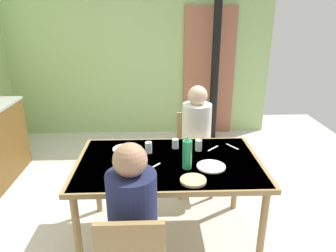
{
  "coord_description": "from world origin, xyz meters",
  "views": [
    {
      "loc": [
        0.32,
        -2.39,
        1.9
      ],
      "look_at": [
        0.41,
        0.03,
        1.0
      ],
      "focal_mm": 32.91,
      "sensor_mm": 36.0,
      "label": 1
    }
  ],
  "objects": [
    {
      "name": "drinking_glass_by_near_diner",
      "position": [
        0.48,
        0.13,
        0.8
      ],
      "size": [
        0.06,
        0.06,
        0.09
      ],
      "primitive_type": "cylinder",
      "color": "silver",
      "rests_on": "dining_table"
    },
    {
      "name": "cutlery_fork_far",
      "position": [
        1.0,
        0.14,
        0.76
      ],
      "size": [
        0.09,
        0.14,
        0.0
      ],
      "primitive_type": "cube",
      "rotation": [
        0.0,
        0.0,
        2.12
      ],
      "color": "silver",
      "rests_on": "dining_table"
    },
    {
      "name": "person_near_diner",
      "position": [
        0.17,
        -0.81,
        0.78
      ],
      "size": [
        0.3,
        0.37,
        0.77
      ],
      "color": "#162044",
      "rests_on": "ground_plane"
    },
    {
      "name": "stove_pipe_column",
      "position": [
        1.2,
        2.19,
        1.41
      ],
      "size": [
        0.12,
        0.12,
        2.81
      ],
      "primitive_type": "cylinder",
      "color": "black",
      "rests_on": "ground_plane"
    },
    {
      "name": "drinking_glass_by_far_diner",
      "position": [
        0.25,
        0.04,
        0.8
      ],
      "size": [
        0.06,
        0.06,
        0.1
      ],
      "primitive_type": "cylinder",
      "color": "silver",
      "rests_on": "dining_table"
    },
    {
      "name": "dinner_plate_near_left",
      "position": [
        0.74,
        -0.24,
        0.76
      ],
      "size": [
        0.23,
        0.23,
        0.01
      ],
      "primitive_type": "cylinder",
      "color": "white",
      "rests_on": "dining_table"
    },
    {
      "name": "cutlery_knife_far",
      "position": [
        0.29,
        -0.22,
        0.76
      ],
      "size": [
        0.11,
        0.12,
        0.0
      ],
      "primitive_type": "cube",
      "rotation": [
        0.0,
        0.0,
        0.86
      ],
      "color": "silver",
      "rests_on": "dining_table"
    },
    {
      "name": "drinking_glass_spare_center",
      "position": [
        0.68,
        0.08,
        0.8
      ],
      "size": [
        0.06,
        0.06,
        0.1
      ],
      "primitive_type": "cylinder",
      "color": "silver",
      "rests_on": "dining_table"
    },
    {
      "name": "person_far_diner",
      "position": [
        0.73,
        0.57,
        0.78
      ],
      "size": [
        0.3,
        0.37,
        0.77
      ],
      "rotation": [
        0.0,
        0.0,
        3.14
      ],
      "color": "silver",
      "rests_on": "ground_plane"
    },
    {
      "name": "chair_far_diner",
      "position": [
        0.73,
        0.71,
        0.5
      ],
      "size": [
        0.4,
        0.4,
        0.87
      ],
      "rotation": [
        0.0,
        0.0,
        3.14
      ],
      "color": "#997949",
      "rests_on": "ground_plane"
    },
    {
      "name": "wall_back",
      "position": [
        0.0,
        2.54,
        1.41
      ],
      "size": [
        4.24,
        0.1,
        2.81
      ],
      "primitive_type": "cube",
      "color": "#9EBF78",
      "rests_on": "ground_plane"
    },
    {
      "name": "water_bottle_green_near",
      "position": [
        0.55,
        -0.25,
        0.88
      ],
      "size": [
        0.08,
        0.08,
        0.27
      ],
      "color": "#2C9F5D",
      "rests_on": "dining_table"
    },
    {
      "name": "ground_plane",
      "position": [
        0.0,
        0.0,
        0.0
      ],
      "size": [
        6.6,
        6.6,
        0.0
      ],
      "primitive_type": "plane",
      "color": "silver"
    },
    {
      "name": "dinner_plate_near_right",
      "position": [
        0.03,
        0.12,
        0.76
      ],
      "size": [
        0.21,
        0.21,
        0.01
      ],
      "primitive_type": "cylinder",
      "color": "white",
      "rests_on": "dining_table"
    },
    {
      "name": "dining_table",
      "position": [
        0.41,
        -0.12,
        0.69
      ],
      "size": [
        1.51,
        0.95,
        0.75
      ],
      "color": "#997949",
      "rests_on": "ground_plane"
    },
    {
      "name": "door_wooden",
      "position": [
        1.16,
        2.46,
        1.0
      ],
      "size": [
        0.8,
        0.05,
        2.0
      ],
      "primitive_type": "cube",
      "color": "#9F5F45",
      "rests_on": "ground_plane"
    },
    {
      "name": "cutlery_fork_near",
      "position": [
        0.11,
        -0.17,
        0.76
      ],
      "size": [
        0.12,
        0.12,
        0.0
      ],
      "primitive_type": "cube",
      "rotation": [
        0.0,
        0.0,
        3.95
      ],
      "color": "silver",
      "rests_on": "dining_table"
    },
    {
      "name": "cutlery_knife_near",
      "position": [
        0.82,
        0.11,
        0.76
      ],
      "size": [
        0.12,
        0.12,
        0.0
      ],
      "primitive_type": "cube",
      "rotation": [
        0.0,
        0.0,
        3.93
      ],
      "color": "silver",
      "rests_on": "dining_table"
    },
    {
      "name": "bread_plate_sliced",
      "position": [
        0.58,
        -0.46,
        0.76
      ],
      "size": [
        0.19,
        0.19,
        0.02
      ],
      "primitive_type": "cylinder",
      "color": "#DBB77A",
      "rests_on": "dining_table"
    }
  ]
}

